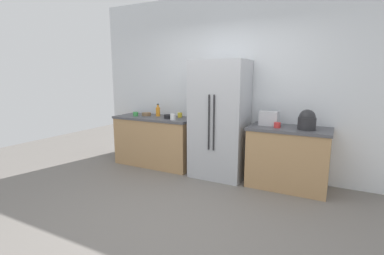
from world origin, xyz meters
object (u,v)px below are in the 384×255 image
cup_d (136,114)px  bowl_b (169,117)px  cup_c (180,115)px  toaster (269,118)px  bowl_a (147,114)px  cup_b (277,125)px  bottle_a (158,111)px  rice_cooker (307,120)px  refrigerator (220,120)px  cup_a (173,117)px

cup_d → bowl_b: cup_d is taller
cup_c → toaster: bearing=-3.6°
bowl_a → bowl_b: bowl_b is taller
toaster → cup_b: (0.15, -0.14, -0.07)m
toaster → bottle_a: 2.01m
rice_cooker → cup_c: (-2.12, 0.20, -0.09)m
cup_b → bowl_a: (-2.40, 0.15, -0.01)m
refrigerator → cup_a: bearing=-169.4°
refrigerator → bowl_b: size_ratio=11.10×
refrigerator → toaster: (0.76, 0.07, 0.07)m
rice_cooker → cup_a: rice_cooker is taller
refrigerator → cup_b: refrigerator is taller
refrigerator → rice_cooker: 1.30m
cup_b → bowl_b: (-1.85, 0.04, -0.01)m
cup_b → cup_d: bearing=179.8°
rice_cooker → refrigerator: bearing=178.6°
rice_cooker → bowl_a: (-2.79, 0.11, -0.10)m
cup_d → bowl_b: (0.70, 0.03, -0.01)m
refrigerator → toaster: refrigerator is taller
bottle_a → cup_d: bottle_a is taller
bottle_a → cup_c: (0.43, 0.06, -0.05)m
toaster → cup_c: size_ratio=3.22×
cup_a → bowl_a: (-0.71, 0.23, -0.02)m
refrigerator → bowl_b: 0.94m
toaster → cup_c: (-1.59, 0.10, -0.06)m
cup_a → cup_b: 1.69m
refrigerator → cup_a: (-0.78, -0.15, 0.01)m
toaster → bowl_a: toaster is taller
refrigerator → cup_b: size_ratio=19.97×
bottle_a → bowl_b: 0.35m
bottle_a → bowl_a: bearing=-172.5°
cup_c → cup_a: bearing=-81.1°
bowl_b → toaster: bearing=3.4°
refrigerator → bottle_a: size_ratio=8.20×
bottle_a → cup_c: bottle_a is taller
cup_c → bowl_b: 0.23m
cup_d → refrigerator: bearing=2.2°
cup_a → toaster: bearing=8.1°
refrigerator → cup_a: size_ratio=18.04×
toaster → cup_c: 1.59m
rice_cooker → bowl_b: 2.23m
cup_a → cup_c: bearing=98.9°
bottle_a → cup_d: bearing=-155.1°
bottle_a → refrigerator: bearing=-5.0°
cup_c → bowl_a: 0.67m
toaster → bowl_b: (-1.69, -0.10, -0.07)m
cup_d → bottle_a: bearing=24.9°
bottle_a → cup_c: 0.43m
toaster → refrigerator: bearing=-174.6°
cup_c → cup_d: cup_c is taller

